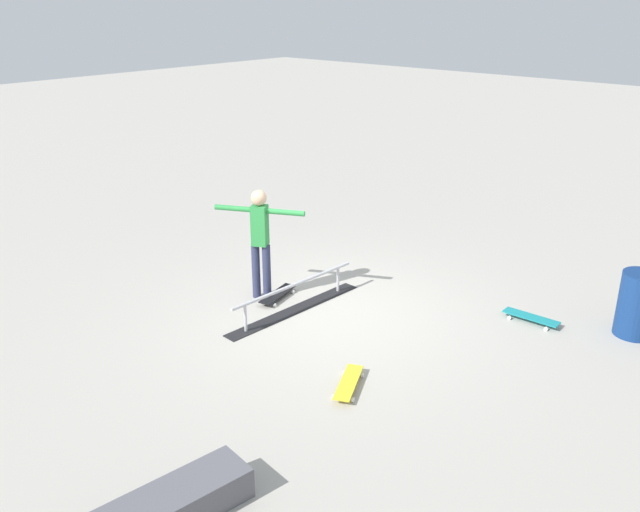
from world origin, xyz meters
TOP-DOWN VIEW (x-y plane):
  - ground_plane at (0.00, 0.00)m, footprint 60.00×60.00m
  - grind_rail at (0.27, -0.44)m, footprint 2.51×0.38m
  - skater_main at (0.28, -1.14)m, footprint 0.71×1.27m
  - skateboard_main at (0.15, -0.92)m, footprint 0.82×0.39m
  - loose_skateboard_teal at (-1.68, 2.36)m, footprint 0.28×0.81m
  - loose_skateboard_yellow at (1.38, 1.47)m, footprint 0.81×0.53m
  - trash_bin at (-2.26, 3.58)m, footprint 0.52×0.52m

SIDE VIEW (x-z plane):
  - ground_plane at x=0.00m, z-range 0.00..0.00m
  - skateboard_main at x=0.15m, z-range 0.03..0.12m
  - loose_skateboard_teal at x=-1.68m, z-range 0.03..0.12m
  - loose_skateboard_yellow at x=1.38m, z-range 0.03..0.12m
  - grind_rail at x=0.27m, z-range -0.03..0.41m
  - trash_bin at x=-2.26m, z-range 0.00..0.91m
  - skater_main at x=0.28m, z-range 0.14..1.86m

